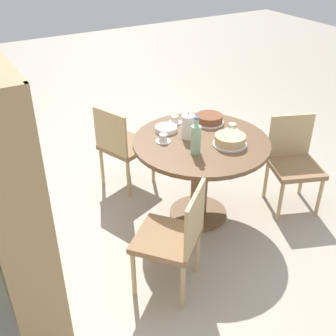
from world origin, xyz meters
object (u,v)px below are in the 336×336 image
at_px(cake_second, 209,119).
at_px(cup_c, 163,139).
at_px(bookshelf, 13,208).
at_px(cup_a, 232,128).
at_px(coffee_pot, 188,126).
at_px(water_bottle, 196,138).
at_px(chair_c, 293,161).
at_px(chair_a, 122,144).
at_px(cup_b, 175,120).
at_px(cake_main, 230,140).
at_px(chair_b, 175,236).

distance_m(cake_second, cup_c, 0.54).
xyz_separation_m(bookshelf, cup_a, (0.32, -1.88, -0.06)).
bearing_deg(coffee_pot, cup_a, -102.32).
height_order(coffee_pot, water_bottle, water_bottle).
bearing_deg(cup_c, chair_c, -109.76).
xyz_separation_m(chair_a, cup_b, (-0.39, -0.35, 0.33)).
distance_m(water_bottle, cake_main, 0.32).
bearing_deg(chair_b, cake_second, -176.07).
distance_m(water_bottle, cup_a, 0.51).
xyz_separation_m(chair_a, water_bottle, (-0.93, -0.21, 0.43)).
bearing_deg(chair_c, coffee_pot, 179.47).
relative_size(water_bottle, cup_a, 2.46).
relative_size(chair_a, chair_c, 1.00).
distance_m(chair_c, cup_a, 0.67).
height_order(coffee_pot, cake_main, coffee_pot).
bearing_deg(chair_c, bookshelf, -157.46).
bearing_deg(cake_second, cup_b, 59.66).
relative_size(cup_b, cup_c, 1.00).
distance_m(chair_c, cake_second, 0.84).
xyz_separation_m(chair_b, bookshelf, (0.31, 0.94, 0.39)).
height_order(water_bottle, cup_c, water_bottle).
height_order(cake_second, cup_c, cake_second).
relative_size(cup_a, cup_b, 1.00).
xyz_separation_m(water_bottle, cup_b, (0.54, -0.14, -0.10)).
bearing_deg(cup_c, water_bottle, -155.71).
xyz_separation_m(cake_second, cup_c, (-0.11, 0.53, -0.01)).
xyz_separation_m(coffee_pot, cake_second, (0.14, -0.31, -0.07)).
height_order(cake_main, cup_c, cake_main).
bearing_deg(cup_a, water_bottle, 108.60).
distance_m(chair_b, bookshelf, 1.06).
distance_m(cake_second, cup_a, 0.24).
distance_m(chair_c, cup_b, 1.12).
height_order(cup_b, cup_c, same).
bearing_deg(water_bottle, bookshelf, 96.54).
xyz_separation_m(bookshelf, cake_main, (0.13, -1.71, -0.05)).
distance_m(chair_b, cup_a, 1.18).
bearing_deg(cup_b, cup_c, 134.33).
bearing_deg(cup_a, bookshelf, 99.71).
relative_size(chair_a, cup_b, 6.87).
bearing_deg(cake_second, cake_main, 167.44).
bearing_deg(water_bottle, chair_a, 12.77).
distance_m(water_bottle, cup_b, 0.57).
xyz_separation_m(chair_b, cup_a, (0.63, -0.94, 0.33)).
distance_m(chair_a, cup_b, 0.62).
xyz_separation_m(water_bottle, cake_second, (0.39, -0.40, -0.09)).
relative_size(chair_c, cake_second, 3.20).
height_order(chair_a, cake_second, chair_a).
distance_m(bookshelf, water_bottle, 1.41).
xyz_separation_m(chair_b, cake_second, (0.86, -0.87, 0.34)).
relative_size(cake_main, cup_c, 2.26).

